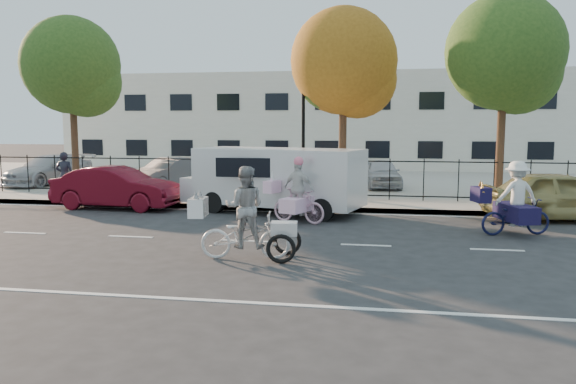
% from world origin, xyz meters
% --- Properties ---
extents(ground, '(120.00, 120.00, 0.00)m').
position_xyz_m(ground, '(0.00, 0.00, 0.00)').
color(ground, '#333334').
extents(road_markings, '(60.00, 9.52, 0.01)m').
position_xyz_m(road_markings, '(0.00, 0.00, 0.01)').
color(road_markings, silver).
rests_on(road_markings, ground).
extents(curb, '(60.00, 0.10, 0.15)m').
position_xyz_m(curb, '(0.00, 5.05, 0.07)').
color(curb, '#A8A399').
rests_on(curb, ground).
extents(sidewalk, '(60.00, 2.20, 0.15)m').
position_xyz_m(sidewalk, '(0.00, 6.10, 0.07)').
color(sidewalk, '#A8A399').
rests_on(sidewalk, ground).
extents(parking_lot, '(60.00, 15.60, 0.15)m').
position_xyz_m(parking_lot, '(0.00, 15.00, 0.07)').
color(parking_lot, '#A8A399').
rests_on(parking_lot, ground).
extents(iron_fence, '(58.00, 0.06, 1.50)m').
position_xyz_m(iron_fence, '(0.00, 7.20, 0.90)').
color(iron_fence, black).
rests_on(iron_fence, sidewalk).
extents(building, '(34.00, 10.00, 6.00)m').
position_xyz_m(building, '(0.00, 25.00, 3.00)').
color(building, silver).
rests_on(building, ground).
extents(lamppost, '(0.36, 0.36, 4.33)m').
position_xyz_m(lamppost, '(0.50, 6.80, 3.11)').
color(lamppost, black).
rests_on(lamppost, sidewalk).
extents(street_sign, '(0.85, 0.06, 1.80)m').
position_xyz_m(street_sign, '(-1.85, 6.80, 1.42)').
color(street_sign, black).
rests_on(street_sign, sidewalk).
extents(zebra_trike, '(2.35, 1.04, 2.00)m').
position_xyz_m(zebra_trike, '(0.49, -1.80, 0.77)').
color(zebra_trike, silver).
rests_on(zebra_trike, ground).
extents(unicorn_bike, '(1.97, 1.43, 1.95)m').
position_xyz_m(unicorn_bike, '(0.92, 2.77, 0.72)').
color(unicorn_bike, '#D4A1B9').
rests_on(unicorn_bike, ground).
extents(bull_bike, '(2.15, 1.51, 1.94)m').
position_xyz_m(bull_bike, '(6.77, 1.93, 0.77)').
color(bull_bike, '#101437').
rests_on(bull_bike, ground).
extents(white_van, '(6.31, 3.36, 2.10)m').
position_xyz_m(white_van, '(-0.09, 4.50, 1.16)').
color(white_van, silver).
rests_on(white_van, ground).
extents(red_sedan, '(4.46, 1.82, 1.44)m').
position_xyz_m(red_sedan, '(-5.60, 4.50, 0.72)').
color(red_sedan, '#520916').
rests_on(red_sedan, ground).
extents(gold_sedan, '(4.65, 2.45, 1.51)m').
position_xyz_m(gold_sedan, '(8.59, 4.49, 0.75)').
color(gold_sedan, '#9D9355').
rests_on(gold_sedan, ground).
extents(pedestrian, '(0.71, 0.54, 1.73)m').
position_xyz_m(pedestrian, '(-8.08, 5.40, 1.02)').
color(pedestrian, black).
rests_on(pedestrian, sidewalk).
extents(lot_car_a, '(2.68, 4.84, 1.33)m').
position_xyz_m(lot_car_a, '(-11.67, 10.01, 0.81)').
color(lot_car_a, '#AAABB2').
rests_on(lot_car_a, parking_lot).
extents(lot_car_b, '(3.45, 4.85, 1.23)m').
position_xyz_m(lot_car_b, '(-5.92, 11.02, 0.76)').
color(lot_car_b, silver).
rests_on(lot_car_b, parking_lot).
extents(lot_car_c, '(2.64, 4.07, 1.27)m').
position_xyz_m(lot_car_c, '(-5.78, 9.67, 0.78)').
color(lot_car_c, '#4C4F54').
rests_on(lot_car_c, parking_lot).
extents(lot_car_d, '(1.98, 3.77, 1.22)m').
position_xyz_m(lot_car_d, '(3.27, 11.32, 0.76)').
color(lot_car_d, '#B6B7BE').
rests_on(lot_car_d, parking_lot).
extents(tree_west, '(3.94, 3.94, 7.23)m').
position_xyz_m(tree_west, '(-9.10, 8.20, 5.06)').
color(tree_west, '#442D1D').
rests_on(tree_west, ground).
extents(tree_mid, '(3.85, 3.85, 7.05)m').
position_xyz_m(tree_mid, '(2.02, 7.36, 4.93)').
color(tree_mid, '#442D1D').
rests_on(tree_mid, ground).
extents(tree_east, '(4.00, 4.00, 7.34)m').
position_xyz_m(tree_east, '(7.52, 7.36, 5.14)').
color(tree_east, '#442D1D').
rests_on(tree_east, ground).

